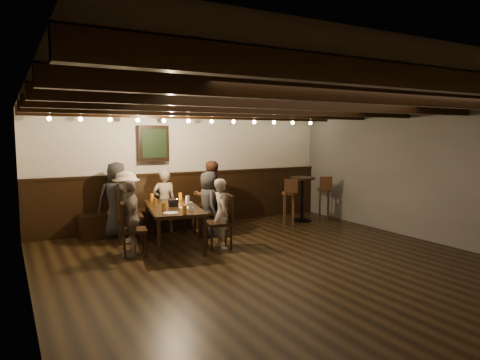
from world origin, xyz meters
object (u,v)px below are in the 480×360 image
person_bench_right (210,196)px  bar_stool_right (324,204)px  person_left_far (130,218)px  person_right_far (222,213)px  chair_right_far (220,232)px  high_top_table (302,192)px  dining_table (173,209)px  chair_left_far (133,239)px  person_right_near (209,204)px  bar_stool_left (289,208)px  chair_left_near (129,226)px  person_left_near (127,207)px  person_bench_centre (164,201)px  person_bench_left (117,200)px  chair_right_near (207,221)px

person_bench_right → bar_stool_right: bearing=-175.0°
person_left_far → person_right_far: (1.47, -0.28, -0.01)m
chair_right_far → high_top_table: bearing=-55.1°
person_bench_right → dining_table: bearing=45.0°
chair_left_far → dining_table: bearing=122.1°
chair_right_far → person_bench_right: 1.43m
dining_table → chair_left_far: bearing=-147.9°
chair_right_far → person_right_near: bearing=-2.0°
chair_left_far → person_right_far: bearing=90.0°
bar_stool_left → bar_stool_right: same height
chair_left_near → person_left_near: size_ratio=0.76×
person_bench_right → bar_stool_left: person_bench_right is taller
person_bench_centre → bar_stool_right: person_bench_centre is taller
chair_left_near → person_bench_left: person_bench_left is taller
person_bench_left → person_right_near: (1.54, -0.75, -0.09)m
person_bench_left → high_top_table: size_ratio=1.44×
bar_stool_right → chair_right_near: bearing=-151.6°
person_bench_right → person_left_near: (-1.71, -0.13, -0.06)m
chair_right_near → person_left_near: size_ratio=0.75×
person_bench_left → high_top_table: 3.99m
person_left_far → bar_stool_left: person_left_far is taller
chair_right_far → bar_stool_right: 3.28m
chair_left_near → person_left_far: bearing=-1.9°
person_bench_centre → person_right_near: size_ratio=1.00×
chair_right_near → person_left_far: size_ratio=0.79×
person_bench_left → bar_stool_left: bearing=179.9°
chair_left_near → person_right_far: size_ratio=0.82×
chair_right_near → person_right_near: bearing=-90.0°
high_top_table → person_right_far: bearing=-155.6°
dining_table → bar_stool_right: bar_stool_right is taller
person_bench_left → person_bench_centre: 0.92m
person_bench_right → person_left_far: 2.13m
chair_left_far → bar_stool_left: size_ratio=0.85×
high_top_table → bar_stool_right: bar_stool_right is taller
person_right_near → bar_stool_right: (2.92, 0.14, -0.25)m
chair_left_near → person_right_near: 1.51m
person_bench_right → person_right_far: bearing=83.7°
person_left_far → bar_stool_left: bearing=111.8°
bar_stool_left → high_top_table: bearing=41.9°
person_right_near → person_bench_centre: bearing=51.3°
person_bench_centre → person_bench_right: bearing=170.5°
person_bench_centre → bar_stool_right: (3.55, -0.59, -0.25)m
chair_right_near → chair_right_far: 0.90m
dining_table → person_bench_centre: (0.20, 1.03, -0.01)m
person_bench_right → person_right_far: 1.36m
high_top_table → bar_stool_right: size_ratio=0.99×
dining_table → chair_left_near: chair_left_near is taller
person_right_far → bar_stool_right: bearing=-60.9°
person_right_near → person_right_far: 0.90m
dining_table → bar_stool_right: 3.78m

